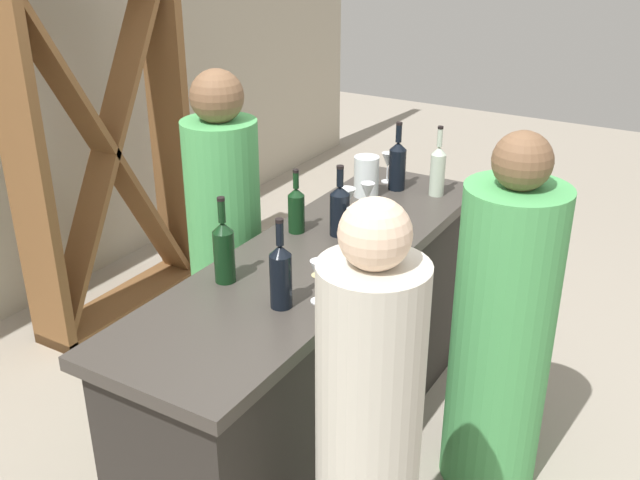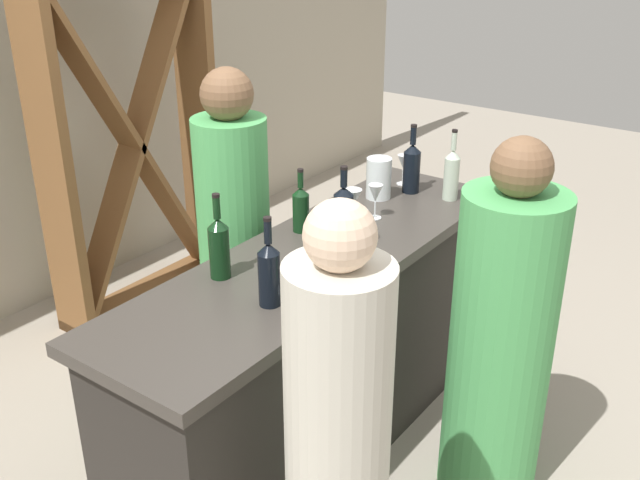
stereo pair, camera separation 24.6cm
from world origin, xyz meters
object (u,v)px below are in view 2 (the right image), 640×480
wine_bottle_far_right_clear_pale (452,173)px  wine_glass_near_left (308,274)px  wine_bottle_second_right_near_black (343,210)px  wine_glass_near_right (375,195)px  water_pitcher (379,178)px  wine_bottle_second_left_dark_green (219,246)px  wine_bottle_leftmost_near_black (269,272)px  wine_bottle_center_dark_green (301,208)px  wine_glass_near_center (358,220)px  wine_glass_far_center (404,163)px  person_right_guest (235,253)px  person_center_guest (501,343)px  wine_glass_far_left (353,199)px  wine_bottle_rightmost_near_black (412,167)px  person_left_guest (337,464)px  wine_rack (133,146)px

wine_bottle_far_right_clear_pale → wine_glass_near_left: size_ratio=2.13×
wine_bottle_second_right_near_black → wine_glass_near_right: 0.23m
wine_bottle_far_right_clear_pale → water_pitcher: size_ratio=1.74×
wine_bottle_second_left_dark_green → wine_bottle_leftmost_near_black: bearing=-100.4°
wine_bottle_center_dark_green → wine_bottle_leftmost_near_black: bearing=-152.3°
wine_bottle_center_dark_green → wine_glass_near_right: bearing=-30.6°
wine_glass_near_center → wine_glass_far_center: (0.70, 0.20, 0.01)m
wine_bottle_second_left_dark_green → person_right_guest: 0.72m
wine_glass_near_center → person_center_guest: size_ratio=0.10×
wine_bottle_second_right_near_black → water_pitcher: size_ratio=1.57×
wine_glass_far_left → person_center_guest: (-0.08, -0.75, -0.39)m
wine_bottle_rightmost_near_black → person_left_guest: bearing=-157.2°
wine_bottle_far_right_clear_pale → water_pitcher: bearing=122.7°
wine_glass_near_left → wine_glass_near_right: (0.76, 0.21, 0.01)m
person_right_guest → person_left_guest: bearing=-50.9°
wine_bottle_second_right_near_black → wine_bottle_far_right_clear_pale: wine_bottle_far_right_clear_pale is taller
wine_rack → wine_glass_near_left: bearing=-113.9°
wine_glass_near_left → wine_glass_near_right: bearing=15.3°
wine_rack → wine_glass_near_left: size_ratio=12.47×
wine_rack → person_center_guest: 2.38m
wine_rack → person_center_guest: bearing=-96.1°
wine_rack → wine_glass_near_left: 2.03m
wine_bottle_rightmost_near_black → person_right_guest: bearing=142.9°
wine_bottle_rightmost_near_black → wine_glass_far_left: size_ratio=2.08×
wine_bottle_leftmost_near_black → wine_glass_far_center: 1.32m
wine_bottle_second_left_dark_green → wine_glass_near_left: size_ratio=2.09×
wine_rack → wine_glass_far_left: size_ratio=12.33×
wine_glass_far_left → person_left_guest: bearing=-148.1°
wine_glass_far_left → person_right_guest: 0.64m
wine_bottle_second_right_near_black → wine_glass_far_center: size_ratio=2.01×
wine_bottle_second_left_dark_green → wine_bottle_far_right_clear_pale: size_ratio=0.98×
wine_bottle_second_right_near_black → wine_bottle_rightmost_near_black: wine_bottle_rightmost_near_black is taller
wine_glass_near_left → wine_glass_far_left: bearing=21.1°
wine_bottle_leftmost_near_black → wine_glass_near_right: (0.86, 0.12, -0.01)m
water_pitcher → person_center_guest: person_center_guest is taller
wine_rack → wine_glass_far_center: wine_rack is taller
wine_glass_near_left → water_pitcher: bearing=18.5°
person_center_guest → water_pitcher: bearing=-7.0°
wine_bottle_second_right_near_black → wine_glass_far_left: wine_bottle_second_right_near_black is taller
wine_bottle_second_left_dark_green → person_left_guest: size_ratio=0.21×
wine_glass_near_left → wine_glass_far_left: (0.65, 0.25, 0.01)m
wine_bottle_leftmost_near_black → person_right_guest: size_ratio=0.20×
wine_bottle_leftmost_near_black → wine_bottle_rightmost_near_black: bearing=7.0°
wine_bottle_far_right_clear_pale → wine_glass_far_left: size_ratio=2.11×
wine_bottle_leftmost_near_black → wine_bottle_second_right_near_black: (0.63, 0.12, -0.01)m
wine_bottle_far_right_clear_pale → person_right_guest: 1.06m
wine_rack → wine_bottle_second_left_dark_green: size_ratio=5.97×
person_left_guest → wine_glass_near_right: bearing=-76.9°
wine_glass_near_left → wine_glass_near_right: size_ratio=1.01×
wine_bottle_center_dark_green → person_center_guest: (0.10, -0.88, -0.38)m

